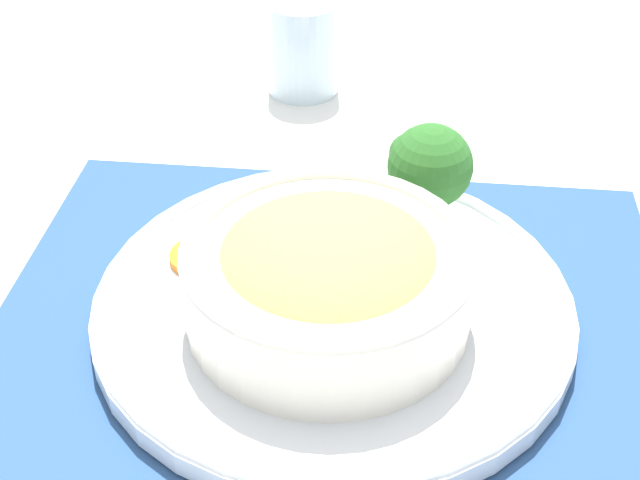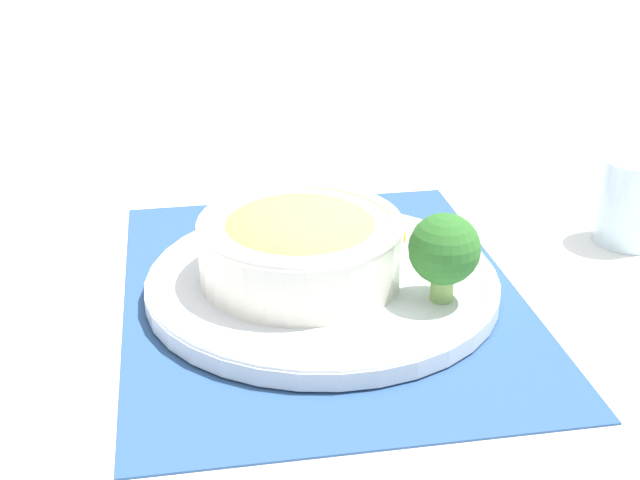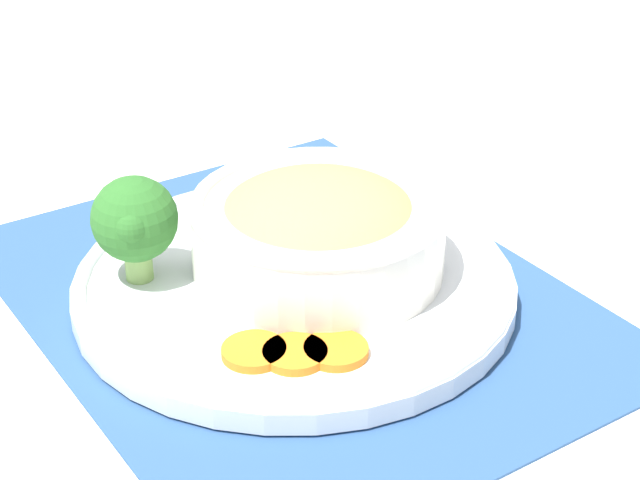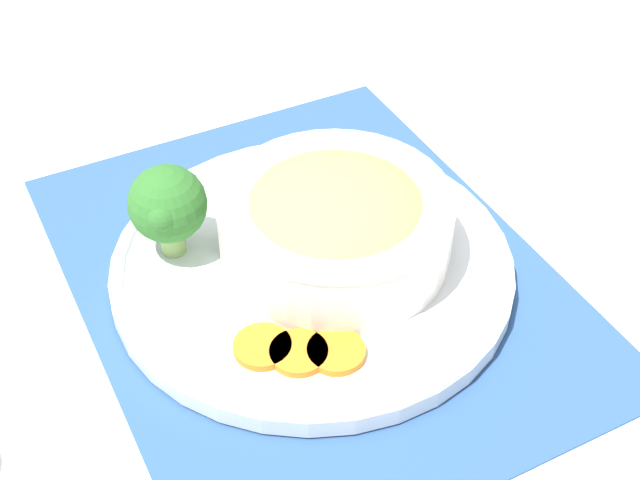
% 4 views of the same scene
% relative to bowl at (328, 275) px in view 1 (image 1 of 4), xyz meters
% --- Properties ---
extents(ground_plane, '(4.00, 4.00, 0.00)m').
position_rel_bowl_xyz_m(ground_plane, '(0.00, 0.02, -0.06)').
color(ground_plane, white).
extents(placemat, '(0.50, 0.41, 0.00)m').
position_rel_bowl_xyz_m(placemat, '(0.00, 0.02, -0.05)').
color(placemat, '#2D5184').
rests_on(placemat, ground_plane).
extents(plate, '(0.33, 0.33, 0.02)m').
position_rel_bowl_xyz_m(plate, '(0.00, 0.02, -0.04)').
color(plate, silver).
rests_on(plate, placemat).
extents(bowl, '(0.19, 0.19, 0.07)m').
position_rel_bowl_xyz_m(bowl, '(0.00, 0.00, 0.00)').
color(bowl, silver).
rests_on(bowl, plate).
extents(broccoli_floret, '(0.06, 0.06, 0.08)m').
position_rel_bowl_xyz_m(broccoli_floret, '(0.05, 0.12, 0.01)').
color(broccoli_floret, '#84AD5B').
rests_on(broccoli_floret, plate).
extents(carrot_slice_near, '(0.04, 0.04, 0.01)m').
position_rel_bowl_xyz_m(carrot_slice_near, '(-0.08, 0.09, -0.03)').
color(carrot_slice_near, orange).
rests_on(carrot_slice_near, plate).
extents(carrot_slice_middle, '(0.04, 0.04, 0.01)m').
position_rel_bowl_xyz_m(carrot_slice_middle, '(-0.09, 0.07, -0.03)').
color(carrot_slice_middle, orange).
rests_on(carrot_slice_middle, plate).
extents(carrot_slice_far, '(0.04, 0.04, 0.01)m').
position_rel_bowl_xyz_m(carrot_slice_far, '(-0.10, 0.04, -0.03)').
color(carrot_slice_far, orange).
rests_on(carrot_slice_far, plate).
extents(water_glass, '(0.07, 0.07, 0.09)m').
position_rel_bowl_xyz_m(water_glass, '(-0.09, 0.35, -0.01)').
color(water_glass, silver).
rests_on(water_glass, ground_plane).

